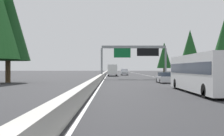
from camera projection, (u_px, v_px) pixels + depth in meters
The scene contains 12 objects.
ground_plane at pixel (105, 77), 62.87m from camera, with size 320.00×320.00×0.00m, color #2D2D30.
median_barrier at pixel (105, 73), 82.87m from camera, with size 180.00×0.56×0.90m, color #ADAAA3.
shoulder_stripe_right at pixel (148, 76), 72.90m from camera, with size 160.00×0.16×0.01m, color silver.
shoulder_stripe_median at pixel (106, 76), 72.87m from camera, with size 160.00×0.16×0.01m, color silver.
sign_gantry_overhead at pixel (135, 52), 51.88m from camera, with size 0.50×12.68×6.37m.
bus_mid_right at pixel (202, 72), 21.98m from camera, with size 11.50×2.55×3.10m.
sedan_distant_a at pixel (165, 78), 37.23m from camera, with size 4.40×1.80×1.47m.
box_truck_far_left at pixel (112, 70), 70.95m from camera, with size 8.50×2.40×2.95m.
pickup_far_right at pixel (124, 72), 79.14m from camera, with size 5.60×2.00×1.86m.
conifer_right_mid at pixel (190, 48), 62.05m from camera, with size 4.79×4.79×10.88m.
conifer_right_far at pixel (164, 55), 76.69m from camera, with size 4.12×4.12×9.37m.
conifer_left_near at pixel (8, 22), 38.05m from camera, with size 6.19×6.19×14.07m.
Camera 1 is at (-2.88, -1.53, 2.00)m, focal length 43.31 mm.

